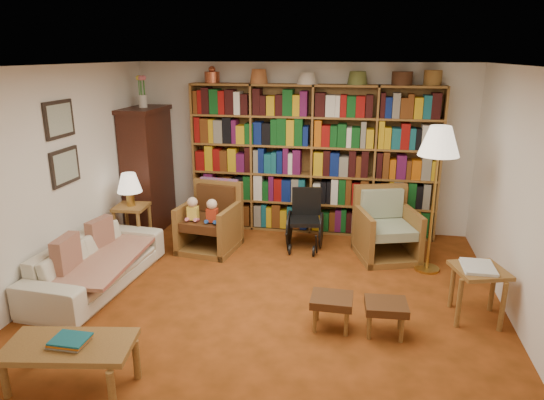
% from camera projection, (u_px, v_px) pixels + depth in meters
% --- Properties ---
extents(floor, '(5.00, 5.00, 0.00)m').
position_uv_depth(floor, '(269.00, 302.00, 5.31)').
color(floor, '#964217').
rests_on(floor, ground).
extents(ceiling, '(5.00, 5.00, 0.00)m').
position_uv_depth(ceiling, '(268.00, 66.00, 4.59)').
color(ceiling, silver).
rests_on(ceiling, wall_back).
extents(wall_back, '(5.00, 0.00, 5.00)m').
position_uv_depth(wall_back, '(301.00, 148.00, 7.30)').
color(wall_back, white).
rests_on(wall_back, floor).
extents(wall_front, '(5.00, 0.00, 5.00)m').
position_uv_depth(wall_front, '(178.00, 319.00, 2.60)').
color(wall_front, white).
rests_on(wall_front, floor).
extents(wall_left, '(0.00, 5.00, 5.00)m').
position_uv_depth(wall_left, '(49.00, 181.00, 5.40)').
color(wall_left, white).
rests_on(wall_left, floor).
extents(wall_right, '(0.00, 5.00, 5.00)m').
position_uv_depth(wall_right, '(532.00, 207.00, 4.50)').
color(wall_right, white).
rests_on(wall_right, floor).
extents(bookshelf, '(3.60, 0.30, 2.42)m').
position_uv_depth(bookshelf, '(312.00, 156.00, 7.13)').
color(bookshelf, olive).
rests_on(bookshelf, floor).
extents(curio_cabinet, '(0.50, 0.95, 2.40)m').
position_uv_depth(curio_cabinet, '(148.00, 168.00, 7.32)').
color(curio_cabinet, '#3A160F').
rests_on(curio_cabinet, floor).
extents(framed_pictures, '(0.03, 0.52, 0.97)m').
position_uv_depth(framed_pictures, '(62.00, 143.00, 5.57)').
color(framed_pictures, black).
rests_on(framed_pictures, wall_left).
extents(sofa, '(1.98, 0.86, 0.57)m').
position_uv_depth(sofa, '(97.00, 263.00, 5.63)').
color(sofa, beige).
rests_on(sofa, floor).
extents(sofa_throw, '(0.88, 1.54, 0.04)m').
position_uv_depth(sofa_throw, '(100.00, 262.00, 5.62)').
color(sofa_throw, beige).
rests_on(sofa_throw, sofa).
extents(cushion_left, '(0.18, 0.40, 0.38)m').
position_uv_depth(cushion_left, '(100.00, 238.00, 5.94)').
color(cushion_left, maroon).
rests_on(cushion_left, sofa).
extents(cushion_right, '(0.16, 0.42, 0.41)m').
position_uv_depth(cushion_right, '(67.00, 261.00, 5.28)').
color(cushion_right, maroon).
rests_on(cushion_right, sofa).
extents(side_table_lamp, '(0.46, 0.46, 0.62)m').
position_uv_depth(side_table_lamp, '(132.00, 216.00, 6.67)').
color(side_table_lamp, olive).
rests_on(side_table_lamp, floor).
extents(table_lamp, '(0.33, 0.33, 0.45)m').
position_uv_depth(table_lamp, '(129.00, 184.00, 6.53)').
color(table_lamp, '#B78D3A').
rests_on(table_lamp, side_table_lamp).
extents(armchair_leather, '(0.82, 0.86, 0.93)m').
position_uv_depth(armchair_leather, '(211.00, 221.00, 6.74)').
color(armchair_leather, olive).
rests_on(armchair_leather, floor).
extents(armchair_sage, '(0.97, 0.97, 0.92)m').
position_uv_depth(armchair_sage, '(387.00, 230.00, 6.47)').
color(armchair_sage, olive).
rests_on(armchair_sage, floor).
extents(wheelchair, '(0.48, 0.66, 0.83)m').
position_uv_depth(wheelchair, '(305.00, 221.00, 6.75)').
color(wheelchair, black).
rests_on(wheelchair, floor).
extents(floor_lamp, '(0.48, 0.48, 1.82)m').
position_uv_depth(floor_lamp, '(439.00, 147.00, 5.65)').
color(floor_lamp, '#B78D3A').
rests_on(floor_lamp, floor).
extents(side_table_papers, '(0.59, 0.59, 0.59)m').
position_uv_depth(side_table_papers, '(479.00, 277.00, 4.86)').
color(side_table_papers, olive).
rests_on(side_table_papers, floor).
extents(footstool_a, '(0.41, 0.35, 0.34)m').
position_uv_depth(footstool_a, '(332.00, 302.00, 4.74)').
color(footstool_a, '#4D2714').
rests_on(footstool_a, floor).
extents(footstool_b, '(0.42, 0.37, 0.34)m').
position_uv_depth(footstool_b, '(386.00, 308.00, 4.64)').
color(footstool_b, '#4D2714').
rests_on(footstool_b, floor).
extents(coffee_table, '(1.07, 0.66, 0.46)m').
position_uv_depth(coffee_table, '(70.00, 349.00, 3.86)').
color(coffee_table, olive).
rests_on(coffee_table, floor).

